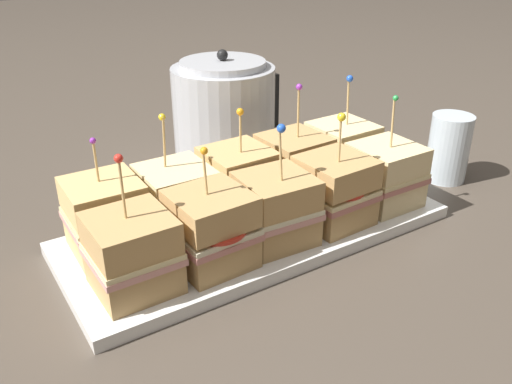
{
  "coord_description": "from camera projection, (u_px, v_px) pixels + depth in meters",
  "views": [
    {
      "loc": [
        -0.37,
        -0.57,
        0.41
      ],
      "look_at": [
        0.0,
        0.0,
        0.07
      ],
      "focal_mm": 38.0,
      "sensor_mm": 36.0,
      "label": 1
    }
  ],
  "objects": [
    {
      "name": "sandwich_front_far_left",
      "position": [
        132.0,
        253.0,
        0.63
      ],
      "size": [
        0.1,
        0.1,
        0.17
      ],
      "color": "tan",
      "rests_on": "serving_platter"
    },
    {
      "name": "sandwich_front_left",
      "position": [
        211.0,
        229.0,
        0.68
      ],
      "size": [
        0.1,
        0.1,
        0.16
      ],
      "color": "tan",
      "rests_on": "serving_platter"
    },
    {
      "name": "sandwich_front_center",
      "position": [
        275.0,
        209.0,
        0.73
      ],
      "size": [
        0.1,
        0.1,
        0.17
      ],
      "color": "tan",
      "rests_on": "serving_platter"
    },
    {
      "name": "serving_platter",
      "position": [
        256.0,
        229.0,
        0.79
      ],
      "size": [
        0.55,
        0.23,
        0.02
      ],
      "color": "white",
      "rests_on": "ground_plane"
    },
    {
      "name": "kettle_steel",
      "position": [
        224.0,
        112.0,
        1.01
      ],
      "size": [
        0.21,
        0.19,
        0.21
      ],
      "color": "#B7BABF",
      "rests_on": "ground_plane"
    },
    {
      "name": "sandwich_back_far_right",
      "position": [
        342.0,
        152.0,
        0.9
      ],
      "size": [
        0.1,
        0.1,
        0.18
      ],
      "color": "beige",
      "rests_on": "serving_platter"
    },
    {
      "name": "ground_plane",
      "position": [
        256.0,
        234.0,
        0.79
      ],
      "size": [
        6.0,
        6.0,
        0.0
      ],
      "primitive_type": "plane",
      "color": "#4C4238"
    },
    {
      "name": "sandwich_front_far_right",
      "position": [
        385.0,
        175.0,
        0.83
      ],
      "size": [
        0.1,
        0.1,
        0.17
      ],
      "color": "beige",
      "rests_on": "serving_platter"
    },
    {
      "name": "drinking_glass",
      "position": [
        449.0,
        148.0,
        0.94
      ],
      "size": [
        0.07,
        0.07,
        0.12
      ],
      "color": "silver",
      "rests_on": "ground_plane"
    },
    {
      "name": "sandwich_back_left",
      "position": [
        176.0,
        199.0,
        0.75
      ],
      "size": [
        0.1,
        0.1,
        0.17
      ],
      "color": "beige",
      "rests_on": "serving_platter"
    },
    {
      "name": "sandwich_front_right",
      "position": [
        335.0,
        191.0,
        0.77
      ],
      "size": [
        0.1,
        0.1,
        0.17
      ],
      "color": "tan",
      "rests_on": "serving_platter"
    },
    {
      "name": "sandwich_back_far_left",
      "position": [
        105.0,
        216.0,
        0.71
      ],
      "size": [
        0.1,
        0.1,
        0.16
      ],
      "color": "tan",
      "rests_on": "serving_platter"
    },
    {
      "name": "sandwich_back_center",
      "position": [
        237.0,
        181.0,
        0.8
      ],
      "size": [
        0.1,
        0.1,
        0.16
      ],
      "color": "tan",
      "rests_on": "serving_platter"
    },
    {
      "name": "sandwich_back_right",
      "position": [
        294.0,
        166.0,
        0.85
      ],
      "size": [
        0.1,
        0.1,
        0.18
      ],
      "color": "tan",
      "rests_on": "serving_platter"
    }
  ]
}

